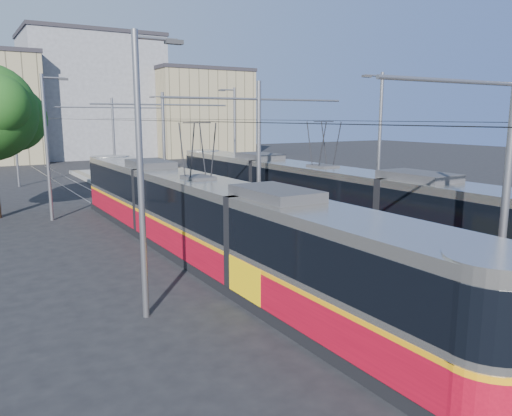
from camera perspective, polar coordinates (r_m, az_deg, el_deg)
ground at (r=17.40m, az=14.35°, el=-9.18°), size 160.00×160.00×0.00m
platform at (r=31.26m, az=-8.31°, el=-0.00°), size 4.00×50.00×0.30m
tactile_strip_left at (r=30.71m, az=-10.81°, el=0.03°), size 0.70×50.00×0.01m
tactile_strip_right at (r=31.81m, az=-5.91°, el=0.51°), size 0.70×50.00×0.01m
rails at (r=31.29m, az=-8.30°, el=-0.25°), size 8.71×70.00×0.03m
track_arrow at (r=13.08m, az=12.50°, el=-15.83°), size 1.20×5.00×0.01m
tram_left at (r=20.33m, az=-6.54°, el=-1.08°), size 2.43×28.20×5.50m
tram_right at (r=24.98m, az=7.55°, el=1.38°), size 2.43×29.71×5.50m
catenary at (r=28.18m, az=-6.27°, el=7.87°), size 9.20×70.00×7.00m
street_lamps at (r=34.52m, az=-11.09°, el=7.63°), size 15.18×38.22×8.00m
shelter at (r=28.68m, az=-4.59°, el=1.64°), size 0.71×1.01×2.08m
building_centre at (r=77.53m, az=-18.17°, el=12.03°), size 18.36×14.28×17.23m
building_right at (r=76.35m, az=-6.55°, el=10.80°), size 14.28×10.20×12.71m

